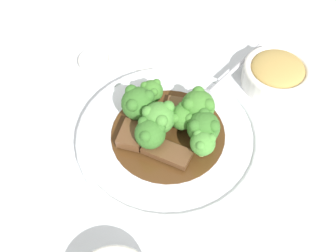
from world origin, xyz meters
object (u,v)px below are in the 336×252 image
(broccoli_floret_3, at_px, (198,106))
(broccoli_floret_6, at_px, (203,127))
(beef_strip_1, at_px, (132,135))
(broccoli_floret_7, at_px, (150,133))
(side_bowl_appetizer, at_px, (277,73))
(beef_strip_0, at_px, (170,152))
(beef_strip_3, at_px, (158,113))
(broccoli_floret_4, at_px, (203,143))
(broccoli_floret_2, at_px, (159,118))
(broccoli_floret_5, at_px, (152,91))
(beef_strip_2, at_px, (177,111))
(broccoli_floret_0, at_px, (182,117))
(broccoli_floret_1, at_px, (138,103))
(sauce_dish, at_px, (95,60))
(serving_spoon, at_px, (204,97))
(main_plate, at_px, (168,135))

(broccoli_floret_3, height_order, broccoli_floret_6, broccoli_floret_3)
(beef_strip_1, height_order, broccoli_floret_3, broccoli_floret_3)
(broccoli_floret_7, xyz_separation_m, side_bowl_appetizer, (0.15, -0.20, -0.02))
(beef_strip_0, bearing_deg, beef_strip_1, 65.39)
(beef_strip_0, bearing_deg, broccoli_floret_7, 62.46)
(beef_strip_0, xyz_separation_m, broccoli_floret_6, (0.03, -0.05, 0.02))
(beef_strip_3, relative_size, broccoli_floret_4, 1.16)
(beef_strip_0, bearing_deg, side_bowl_appetizer, -46.50)
(broccoli_floret_3, bearing_deg, side_bowl_appetizer, -53.56)
(beef_strip_0, height_order, beef_strip_3, same)
(broccoli_floret_2, bearing_deg, broccoli_floret_5, 13.50)
(beef_strip_2, height_order, broccoli_floret_0, broccoli_floret_0)
(broccoli_floret_5, height_order, side_bowl_appetizer, broccoli_floret_5)
(beef_strip_2, height_order, broccoli_floret_1, broccoli_floret_1)
(broccoli_floret_4, distance_m, broccoli_floret_7, 0.08)
(beef_strip_1, xyz_separation_m, broccoli_floret_1, (0.04, -0.01, 0.02))
(broccoli_floret_1, xyz_separation_m, side_bowl_appetizer, (0.10, -0.22, -0.03))
(broccoli_floret_7, bearing_deg, broccoli_floret_2, -25.18)
(beef_strip_1, xyz_separation_m, side_bowl_appetizer, (0.14, -0.23, -0.00))
(broccoli_floret_4, distance_m, sauce_dish, 0.27)
(beef_strip_1, height_order, beef_strip_2, beef_strip_1)
(broccoli_floret_7, height_order, serving_spoon, broccoli_floret_7)
(broccoli_floret_4, bearing_deg, serving_spoon, -2.18)
(broccoli_floret_3, xyz_separation_m, broccoli_floret_7, (-0.05, 0.07, -0.00))
(broccoli_floret_1, bearing_deg, broccoli_floret_4, -124.27)
(broccoli_floret_1, height_order, sauce_dish, broccoli_floret_1)
(side_bowl_appetizer, bearing_deg, main_plate, 125.22)
(beef_strip_2, bearing_deg, beef_strip_3, 102.80)
(broccoli_floret_0, bearing_deg, sauce_dish, 46.36)
(serving_spoon, bearing_deg, side_bowl_appetizer, -64.73)
(broccoli_floret_1, bearing_deg, main_plate, -122.32)
(beef_strip_2, height_order, broccoli_floret_7, broccoli_floret_7)
(serving_spoon, bearing_deg, broccoli_floret_0, 149.48)
(broccoli_floret_6, height_order, side_bowl_appetizer, broccoli_floret_6)
(beef_strip_1, height_order, broccoli_floret_4, broccoli_floret_4)
(sauce_dish, bearing_deg, broccoli_floret_4, -136.47)
(beef_strip_2, bearing_deg, broccoli_floret_5, 64.56)
(side_bowl_appetizer, bearing_deg, broccoli_floret_7, 126.46)
(sauce_dish, bearing_deg, serving_spoon, -116.05)
(beef_strip_0, height_order, broccoli_floret_4, broccoli_floret_4)
(broccoli_floret_6, relative_size, sauce_dish, 0.85)
(beef_strip_0, distance_m, beef_strip_2, 0.08)
(serving_spoon, height_order, side_bowl_appetizer, side_bowl_appetizer)
(serving_spoon, relative_size, sauce_dish, 3.01)
(main_plate, height_order, beef_strip_1, beef_strip_1)
(beef_strip_3, xyz_separation_m, broccoli_floret_5, (0.03, 0.01, 0.02))
(broccoli_floret_4, bearing_deg, beef_strip_3, 44.73)
(sauce_dish, bearing_deg, broccoli_floret_3, -126.63)
(main_plate, xyz_separation_m, serving_spoon, (0.07, -0.05, 0.02))
(beef_strip_1, bearing_deg, side_bowl_appetizer, -59.03)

